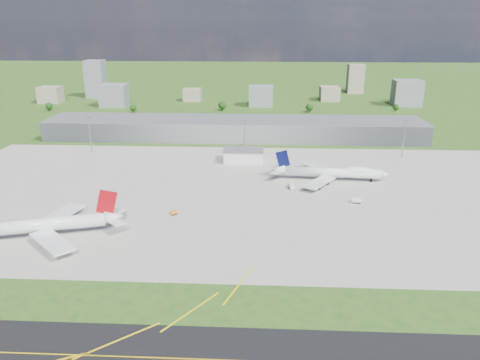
{
  "coord_description": "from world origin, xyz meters",
  "views": [
    {
      "loc": [
        22.74,
        -203.51,
        92.52
      ],
      "look_at": [
        10.81,
        35.51,
        9.0
      ],
      "focal_mm": 35.0,
      "sensor_mm": 36.0,
      "label": 1
    }
  ],
  "objects_px": {
    "van_white_far": "(357,201)",
    "van_white_near": "(291,186)",
    "airliner_red_twin": "(42,226)",
    "airliner_blue_quad": "(332,172)",
    "tug_yellow": "(174,213)"
  },
  "relations": [
    {
      "from": "airliner_blue_quad",
      "to": "tug_yellow",
      "type": "relative_size",
      "value": 16.78
    },
    {
      "from": "airliner_red_twin",
      "to": "van_white_far",
      "type": "bearing_deg",
      "value": -178.5
    },
    {
      "from": "airliner_red_twin",
      "to": "airliner_blue_quad",
      "type": "relative_size",
      "value": 1.04
    },
    {
      "from": "airliner_blue_quad",
      "to": "tug_yellow",
      "type": "height_order",
      "value": "airliner_blue_quad"
    },
    {
      "from": "tug_yellow",
      "to": "van_white_far",
      "type": "bearing_deg",
      "value": -26.73
    },
    {
      "from": "airliner_red_twin",
      "to": "van_white_far",
      "type": "relative_size",
      "value": 13.15
    },
    {
      "from": "airliner_red_twin",
      "to": "van_white_near",
      "type": "height_order",
      "value": "airliner_red_twin"
    },
    {
      "from": "airliner_red_twin",
      "to": "van_white_near",
      "type": "bearing_deg",
      "value": -165.65
    },
    {
      "from": "van_white_near",
      "to": "van_white_far",
      "type": "bearing_deg",
      "value": -135.67
    },
    {
      "from": "van_white_near",
      "to": "van_white_far",
      "type": "xyz_separation_m",
      "value": [
        33.31,
        -20.18,
        -0.05
      ]
    },
    {
      "from": "tug_yellow",
      "to": "airliner_blue_quad",
      "type": "bearing_deg",
      "value": -5.61
    },
    {
      "from": "airliner_red_twin",
      "to": "van_white_near",
      "type": "distance_m",
      "value": 132.06
    },
    {
      "from": "airliner_blue_quad",
      "to": "van_white_near",
      "type": "height_order",
      "value": "airliner_blue_quad"
    },
    {
      "from": "airliner_red_twin",
      "to": "airliner_blue_quad",
      "type": "height_order",
      "value": "airliner_red_twin"
    },
    {
      "from": "van_white_far",
      "to": "van_white_near",
      "type": "bearing_deg",
      "value": 157.76
    }
  ]
}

